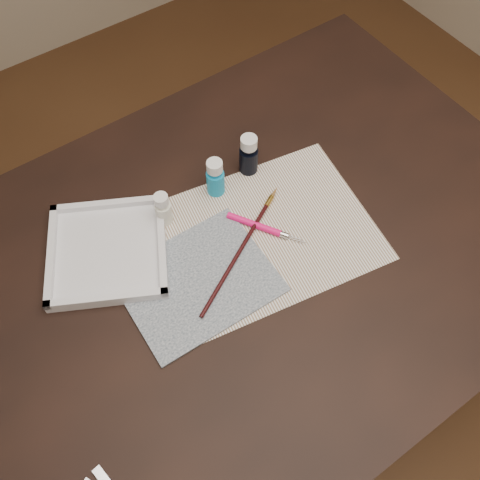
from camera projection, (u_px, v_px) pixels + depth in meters
ground at (240, 374)px, 1.68m from camera, size 3.50×3.50×0.02m
table at (240, 327)px, 1.36m from camera, size 1.30×0.90×0.75m
paper at (264, 233)px, 1.06m from camera, size 0.47×0.39×0.00m
canvas at (198, 281)px, 1.00m from camera, size 0.28×0.23×0.00m
paint_bottle_white at (163, 209)px, 1.04m from camera, size 0.04×0.04×0.08m
paint_bottle_cyan at (215, 177)px, 1.08m from camera, size 0.05×0.05×0.09m
paint_bottle_navy at (249, 155)px, 1.11m from camera, size 0.05×0.05×0.10m
paintbrush at (242, 247)px, 1.03m from camera, size 0.29×0.16×0.01m
craft_knife at (267, 229)px, 1.06m from camera, size 0.10×0.15×0.01m
palette_tray at (108, 251)px, 1.02m from camera, size 0.30×0.30×0.03m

